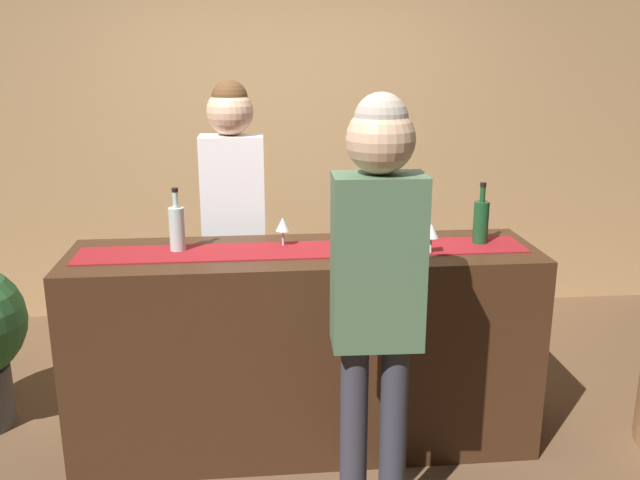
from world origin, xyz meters
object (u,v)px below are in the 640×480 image
Objects in this scene: wine_bottle_amber at (370,224)px; wine_glass_near_customer at (431,232)px; wine_bottle_clear at (177,228)px; wine_bottle_green at (481,221)px; customer_sipping at (377,274)px; wine_glass_mid_counter at (283,225)px; bartender at (233,204)px.

wine_bottle_amber is 0.30m from wine_glass_near_customer.
wine_bottle_clear is at bearing 172.15° from wine_glass_near_customer.
customer_sipping is (-0.64, -0.73, -0.00)m from wine_bottle_green.
wine_bottle_amber is 2.10× the size of wine_glass_mid_counter.
wine_bottle_amber is at bearing 151.62° from wine_glass_near_customer.
wine_bottle_amber is at bearing -179.63° from wine_bottle_green.
bartender reaches higher than wine_glass_mid_counter.
wine_bottle_green is 1.32m from bartender.
customer_sipping reaches higher than bartender.
bartender is at bearing 143.17° from wine_glass_near_customer.
wine_bottle_green is 2.10× the size of wine_glass_near_customer.
wine_bottle_green is at bearing 50.76° from customer_sipping.
wine_bottle_clear is 0.17× the size of bartender.
wine_bottle_amber is (0.91, -0.02, 0.00)m from wine_bottle_clear.
wine_bottle_green is 0.17× the size of customer_sipping.
wine_glass_mid_counter is at bearing 177.38° from wine_bottle_green.
bartender is 0.99× the size of customer_sipping.
wine_bottle_clear reaches higher than wine_glass_near_customer.
wine_bottle_clear is 1.18m from wine_glass_near_customer.
wine_glass_near_customer is at bearing -15.60° from wine_glass_mid_counter.
wine_bottle_clear is 0.17× the size of customer_sipping.
bartender is (-0.25, 0.50, -0.01)m from wine_glass_mid_counter.
wine_bottle_clear is 1.00× the size of wine_bottle_amber.
wine_glass_mid_counter is (-0.41, 0.05, -0.01)m from wine_bottle_amber.
wine_bottle_clear and wine_bottle_green have the same top height.
wine_bottle_amber is at bearing 140.47° from bartender.
bartender is at bearing 64.90° from wine_bottle_clear.
wine_glass_mid_counter is 0.56m from bartender.
customer_sipping reaches higher than wine_bottle_clear.
wine_bottle_green is (1.45, -0.02, 0.00)m from wine_bottle_clear.
wine_bottle_clear is 0.91m from wine_bottle_amber.
wine_glass_near_customer is at bearing 143.39° from bartender.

